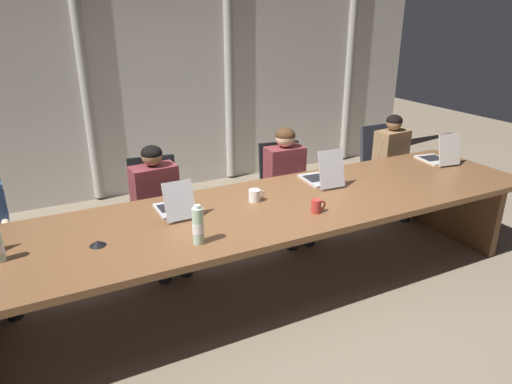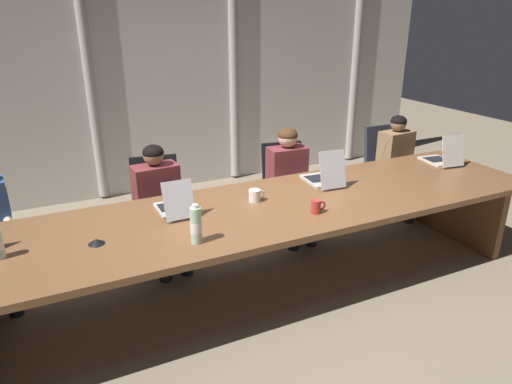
{
  "view_description": "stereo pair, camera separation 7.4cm",
  "coord_description": "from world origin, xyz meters",
  "px_view_note": "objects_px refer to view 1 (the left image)",
  "views": [
    {
      "loc": [
        -1.58,
        -2.91,
        2.17
      ],
      "look_at": [
        -0.07,
        0.09,
        0.85
      ],
      "focal_mm": 32.21,
      "sensor_mm": 36.0,
      "label": 1
    },
    {
      "loc": [
        -1.52,
        -2.94,
        2.17
      ],
      "look_at": [
        -0.07,
        0.09,
        0.85
      ],
      "focal_mm": 32.21,
      "sensor_mm": 36.0,
      "label": 2
    }
  ],
  "objects_px": {
    "laptop_right_mid": "(439,156)",
    "conference_mic_left_side": "(98,243)",
    "laptop_left_mid": "(174,206)",
    "person_left_mid": "(159,201)",
    "office_chair_left_mid": "(158,223)",
    "laptop_center": "(322,176)",
    "coffee_mug_far": "(255,195)",
    "coffee_mug_near": "(317,206)",
    "water_bottle_primary": "(198,226)",
    "person_right_mid": "(397,159)",
    "office_chair_right_mid": "(383,178)",
    "office_chair_center": "(284,199)",
    "person_center": "(288,177)"
  },
  "relations": [
    {
      "from": "laptop_right_mid",
      "to": "conference_mic_left_side",
      "type": "distance_m",
      "value": 3.39
    },
    {
      "from": "laptop_left_mid",
      "to": "person_left_mid",
      "type": "height_order",
      "value": "person_left_mid"
    },
    {
      "from": "laptop_left_mid",
      "to": "office_chair_left_mid",
      "type": "height_order",
      "value": "laptop_left_mid"
    },
    {
      "from": "laptop_center",
      "to": "coffee_mug_far",
      "type": "relative_size",
      "value": 3.16
    },
    {
      "from": "coffee_mug_near",
      "to": "coffee_mug_far",
      "type": "xyz_separation_m",
      "value": [
        -0.32,
        0.41,
        -0.0
      ]
    },
    {
      "from": "laptop_left_mid",
      "to": "coffee_mug_near",
      "type": "xyz_separation_m",
      "value": [
        0.97,
        -0.47,
        -0.0
      ]
    },
    {
      "from": "laptop_right_mid",
      "to": "office_chair_left_mid",
      "type": "distance_m",
      "value": 2.86
    },
    {
      "from": "person_left_mid",
      "to": "coffee_mug_near",
      "type": "height_order",
      "value": "person_left_mid"
    },
    {
      "from": "laptop_center",
      "to": "office_chair_left_mid",
      "type": "distance_m",
      "value": 1.57
    },
    {
      "from": "water_bottle_primary",
      "to": "coffee_mug_far",
      "type": "xyz_separation_m",
      "value": [
        0.65,
        0.48,
        -0.08
      ]
    },
    {
      "from": "laptop_right_mid",
      "to": "conference_mic_left_side",
      "type": "relative_size",
      "value": 3.9
    },
    {
      "from": "office_chair_left_mid",
      "to": "coffee_mug_far",
      "type": "distance_m",
      "value": 1.11
    },
    {
      "from": "laptop_left_mid",
      "to": "office_chair_left_mid",
      "type": "bearing_deg",
      "value": -4.37
    },
    {
      "from": "laptop_right_mid",
      "to": "coffee_mug_far",
      "type": "xyz_separation_m",
      "value": [
        -2.12,
        -0.09,
        -0.01
      ]
    },
    {
      "from": "office_chair_left_mid",
      "to": "person_right_mid",
      "type": "bearing_deg",
      "value": 94.94
    },
    {
      "from": "laptop_right_mid",
      "to": "office_chair_left_mid",
      "type": "relative_size",
      "value": 0.46
    },
    {
      "from": "laptop_left_mid",
      "to": "office_chair_right_mid",
      "type": "distance_m",
      "value": 2.89
    },
    {
      "from": "laptop_right_mid",
      "to": "coffee_mug_near",
      "type": "distance_m",
      "value": 1.87
    },
    {
      "from": "office_chair_center",
      "to": "person_right_mid",
      "type": "xyz_separation_m",
      "value": [
        1.37,
        -0.16,
        0.29
      ]
    },
    {
      "from": "laptop_right_mid",
      "to": "person_left_mid",
      "type": "height_order",
      "value": "person_left_mid"
    },
    {
      "from": "person_center",
      "to": "water_bottle_primary",
      "type": "relative_size",
      "value": 4.13
    },
    {
      "from": "laptop_left_mid",
      "to": "office_chair_left_mid",
      "type": "relative_size",
      "value": 0.43
    },
    {
      "from": "laptop_right_mid",
      "to": "person_right_mid",
      "type": "xyz_separation_m",
      "value": [
        0.0,
        0.57,
        -0.19
      ]
    },
    {
      "from": "water_bottle_primary",
      "to": "office_chair_right_mid",
      "type": "bearing_deg",
      "value": 25.28
    },
    {
      "from": "office_chair_right_mid",
      "to": "person_left_mid",
      "type": "height_order",
      "value": "person_left_mid"
    },
    {
      "from": "office_chair_left_mid",
      "to": "person_left_mid",
      "type": "relative_size",
      "value": 0.84
    },
    {
      "from": "water_bottle_primary",
      "to": "coffee_mug_near",
      "type": "height_order",
      "value": "water_bottle_primary"
    },
    {
      "from": "laptop_right_mid",
      "to": "office_chair_left_mid",
      "type": "xyz_separation_m",
      "value": [
        -2.72,
        0.73,
        -0.47
      ]
    },
    {
      "from": "coffee_mug_far",
      "to": "office_chair_left_mid",
      "type": "bearing_deg",
      "value": 126.19
    },
    {
      "from": "office_chair_center",
      "to": "coffee_mug_far",
      "type": "xyz_separation_m",
      "value": [
        -0.76,
        -0.82,
        0.46
      ]
    },
    {
      "from": "laptop_right_mid",
      "to": "water_bottle_primary",
      "type": "relative_size",
      "value": 1.58
    },
    {
      "from": "laptop_center",
      "to": "conference_mic_left_side",
      "type": "distance_m",
      "value": 2.0
    },
    {
      "from": "person_right_mid",
      "to": "conference_mic_left_side",
      "type": "bearing_deg",
      "value": -81.24
    },
    {
      "from": "office_chair_center",
      "to": "laptop_right_mid",
      "type": "bearing_deg",
      "value": 71.09
    },
    {
      "from": "person_right_mid",
      "to": "coffee_mug_far",
      "type": "bearing_deg",
      "value": -78.49
    },
    {
      "from": "laptop_center",
      "to": "person_left_mid",
      "type": "relative_size",
      "value": 0.4
    },
    {
      "from": "laptop_left_mid",
      "to": "office_chair_right_mid",
      "type": "height_order",
      "value": "laptop_left_mid"
    },
    {
      "from": "office_chair_left_mid",
      "to": "coffee_mug_far",
      "type": "xyz_separation_m",
      "value": [
        0.6,
        -0.82,
        0.46
      ]
    },
    {
      "from": "office_chair_left_mid",
      "to": "coffee_mug_near",
      "type": "xyz_separation_m",
      "value": [
        0.92,
        -1.23,
        0.46
      ]
    },
    {
      "from": "laptop_left_mid",
      "to": "person_center",
      "type": "height_order",
      "value": "person_center"
    },
    {
      "from": "water_bottle_primary",
      "to": "coffee_mug_far",
      "type": "distance_m",
      "value": 0.81
    },
    {
      "from": "coffee_mug_near",
      "to": "conference_mic_left_side",
      "type": "bearing_deg",
      "value": 172.92
    },
    {
      "from": "office_chair_left_mid",
      "to": "person_center",
      "type": "bearing_deg",
      "value": 91.39
    },
    {
      "from": "coffee_mug_near",
      "to": "conference_mic_left_side",
      "type": "relative_size",
      "value": 1.13
    },
    {
      "from": "laptop_right_mid",
      "to": "coffee_mug_far",
      "type": "distance_m",
      "value": 2.12
    },
    {
      "from": "office_chair_center",
      "to": "conference_mic_left_side",
      "type": "distance_m",
      "value": 2.3
    },
    {
      "from": "laptop_center",
      "to": "laptop_right_mid",
      "type": "xyz_separation_m",
      "value": [
        1.4,
        -0.02,
        -0.0
      ]
    },
    {
      "from": "person_left_mid",
      "to": "water_bottle_primary",
      "type": "distance_m",
      "value": 1.17
    },
    {
      "from": "laptop_right_mid",
      "to": "person_left_mid",
      "type": "relative_size",
      "value": 0.39
    },
    {
      "from": "laptop_right_mid",
      "to": "conference_mic_left_side",
      "type": "height_order",
      "value": "laptop_right_mid"
    }
  ]
}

